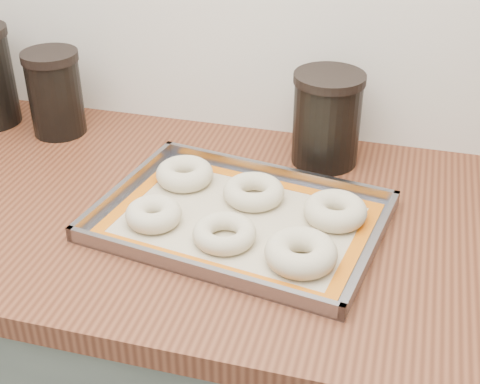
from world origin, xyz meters
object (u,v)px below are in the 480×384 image
(baking_tray, at_px, (240,219))
(bagel_front_right, at_px, (301,253))
(bagel_back_right, at_px, (335,211))
(bagel_front_mid, at_px, (224,233))
(bagel_back_left, at_px, (185,174))
(bagel_front_left, at_px, (154,214))
(canister_right, at_px, (327,119))
(bagel_back_mid, at_px, (254,192))
(canister_mid, at_px, (55,93))

(baking_tray, xyz_separation_m, bagel_front_right, (0.12, -0.09, 0.02))
(bagel_front_right, height_order, bagel_back_right, bagel_front_right)
(bagel_front_mid, height_order, bagel_front_right, bagel_front_right)
(bagel_front_mid, bearing_deg, bagel_back_left, 127.69)
(bagel_front_left, xyz_separation_m, bagel_front_right, (0.26, -0.04, 0.00))
(bagel_back_left, relative_size, canister_right, 0.58)
(baking_tray, distance_m, bagel_front_right, 0.15)
(bagel_front_right, height_order, bagel_back_mid, bagel_front_right)
(bagel_back_left, bearing_deg, canister_right, 34.16)
(baking_tray, height_order, canister_right, canister_right)
(bagel_back_right, distance_m, canister_mid, 0.64)
(bagel_front_left, height_order, bagel_back_right, bagel_back_right)
(bagel_front_right, relative_size, bagel_back_right, 1.06)
(bagel_back_right, xyz_separation_m, canister_mid, (-0.61, 0.19, 0.06))
(bagel_back_left, xyz_separation_m, canister_right, (0.23, 0.16, 0.07))
(bagel_back_right, relative_size, canister_mid, 0.60)
(bagel_front_mid, xyz_separation_m, bagel_back_mid, (0.01, 0.13, 0.00))
(bagel_back_left, distance_m, canister_mid, 0.36)
(bagel_front_mid, distance_m, canister_mid, 0.54)
(bagel_front_left, distance_m, bagel_back_right, 0.30)
(bagel_back_left, bearing_deg, bagel_front_right, -36.11)
(baking_tray, relative_size, bagel_front_right, 4.55)
(bagel_front_mid, bearing_deg, canister_right, 70.88)
(bagel_back_left, height_order, bagel_back_mid, bagel_back_left)
(bagel_back_right, bearing_deg, bagel_back_mid, 169.84)
(bagel_front_mid, height_order, bagel_back_right, bagel_back_right)
(bagel_front_left, xyz_separation_m, bagel_back_right, (0.29, 0.09, 0.00))
(canister_mid, bearing_deg, baking_tray, -26.81)
(baking_tray, bearing_deg, bagel_front_right, -36.60)
(bagel_front_right, distance_m, canister_mid, 0.66)
(bagel_front_mid, distance_m, bagel_back_mid, 0.13)
(baking_tray, bearing_deg, bagel_back_left, 144.35)
(bagel_front_right, xyz_separation_m, canister_right, (-0.02, 0.34, 0.07))
(bagel_front_mid, bearing_deg, bagel_back_mid, 83.87)
(bagel_back_right, height_order, canister_mid, canister_mid)
(bagel_front_left, xyz_separation_m, bagel_back_left, (0.01, 0.14, 0.00))
(baking_tray, xyz_separation_m, bagel_back_mid, (0.01, 0.07, 0.01))
(canister_right, bearing_deg, bagel_front_left, -128.69)
(bagel_front_right, relative_size, bagel_back_left, 1.07)
(bagel_front_left, height_order, bagel_back_left, bagel_back_left)
(bagel_back_mid, height_order, canister_mid, canister_mid)
(bagel_back_mid, relative_size, bagel_back_right, 1.01)
(bagel_front_left, bearing_deg, bagel_front_right, -9.63)
(bagel_back_left, bearing_deg, bagel_back_mid, -10.68)
(bagel_back_mid, bearing_deg, canister_mid, 160.61)
(bagel_front_left, distance_m, bagel_back_left, 0.14)
(bagel_back_left, xyz_separation_m, bagel_back_mid, (0.14, -0.03, -0.00))
(bagel_back_mid, distance_m, canister_right, 0.22)
(bagel_front_left, xyz_separation_m, canister_mid, (-0.32, 0.28, 0.07))
(bagel_front_mid, distance_m, bagel_front_right, 0.13)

